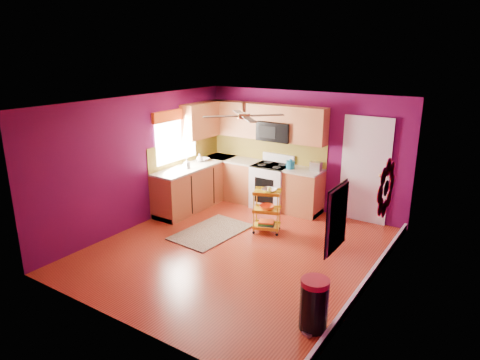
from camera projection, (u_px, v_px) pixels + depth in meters
The scene contains 18 objects.
ground at pixel (237, 250), 7.35m from camera, with size 5.00×5.00×0.00m, color maroon.
room_envelope at pixel (239, 158), 6.86m from camera, with size 4.54×5.04×2.52m.
lower_cabinets at pixel (232, 186), 9.38m from camera, with size 2.81×2.31×0.94m.
electric_range at pixel (272, 185), 9.23m from camera, with size 0.76×0.66×1.13m.
upper_cabinetry at pixel (245, 122), 9.21m from camera, with size 2.80×2.30×1.26m.
left_window at pixel (176, 128), 8.85m from camera, with size 0.08×1.35×1.08m.
panel_door at pixel (365, 171), 8.32m from camera, with size 0.95×0.11×2.15m.
right_wall_art at pixel (367, 200), 5.49m from camera, with size 0.04×2.74×1.04m.
ceiling_fan at pixel (244, 115), 6.84m from camera, with size 1.01×1.01×0.26m.
shag_rug at pixel (211, 232), 8.04m from camera, with size 0.92×1.50×0.02m, color black.
rolling_cart at pixel (267, 209), 7.95m from camera, with size 0.59×0.51×0.89m.
trash_can at pixel (314, 304), 5.19m from camera, with size 0.45×0.45×0.67m.
teal_kettle at pixel (291, 165), 8.80m from camera, with size 0.18×0.18×0.21m.
toaster at pixel (316, 166), 8.67m from camera, with size 0.22×0.15×0.18m, color beige.
soap_bottle_a at pixel (187, 164), 8.82m from camera, with size 0.09×0.10×0.21m, color #EA3F72.
soap_bottle_b at pixel (199, 158), 9.34m from camera, with size 0.14×0.14×0.18m, color white.
counter_dish at pixel (204, 160), 9.44m from camera, with size 0.25×0.25×0.06m, color white.
counter_cup at pixel (185, 166), 8.88m from camera, with size 0.11×0.11×0.09m, color white.
Camera 1 is at (3.70, -5.56, 3.29)m, focal length 32.00 mm.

